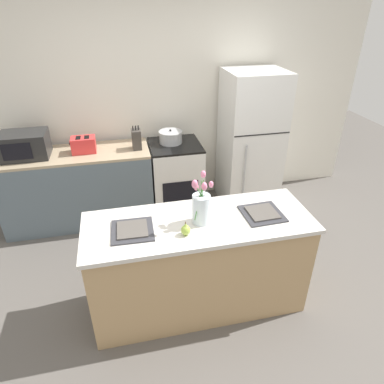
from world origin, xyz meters
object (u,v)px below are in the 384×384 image
Objects in this scene: plate_setting_left at (132,230)px; toaster at (84,145)px; plate_setting_right at (262,213)px; knife_block at (137,139)px; pear_figurine at (186,230)px; cooking_pot at (171,137)px; microwave at (25,145)px; stove_range at (176,178)px; refrigerator at (250,141)px; flower_vase at (201,207)px.

plate_setting_left is 1.15× the size of toaster.
knife_block reaches higher than plate_setting_right.
cooking_pot reaches higher than pear_figurine.
microwave is (-1.59, -0.06, 0.06)m from cooking_pot.
refrigerator is at bearing 0.04° from stove_range.
knife_block reaches higher than cooking_pot.
toaster is (-1.44, 1.62, 0.08)m from plate_setting_right.
cooking_pot is at bearing 71.06° from plate_setting_left.
plate_setting_left is 1.60m from knife_block.
flower_vase is at bearing 41.82° from pear_figurine.
stove_range is 1.73m from plate_setting_right.
knife_block is at bearing -1.56° from microwave.
refrigerator is 14.82× the size of pear_figurine.
cooking_pot is (-0.04, 0.06, 0.52)m from stove_range.
microwave is at bearing 133.65° from flower_vase.
plate_setting_left is 1.67m from toaster.
microwave is (-1.63, -0.00, 0.58)m from stove_range.
stove_range is 3.30× the size of knife_block.
toaster is at bearing -176.54° from cooking_pot.
microwave is (-1.54, 1.61, -0.00)m from flower_vase.
pear_figurine is at bearing -96.22° from cooking_pot.
refrigerator is 6.16× the size of cooking_pot.
cooking_pot is at bearing 125.77° from stove_range.
pear_figurine is (-0.15, -0.13, -0.09)m from flower_vase.
pear_figurine is 0.35× the size of plate_setting_left.
plate_setting_right is 2.17m from toaster.
plate_setting_left is (-1.57, -1.62, 0.05)m from refrigerator.
refrigerator is 2.59m from microwave.
stove_range is 0.53× the size of refrigerator.
stove_range is at bearing 104.41° from plate_setting_right.
stove_range is at bearing -54.23° from cooking_pot.
pear_figurine is at bearing -124.18° from refrigerator.
flower_vase is at bearing 179.55° from plate_setting_right.
knife_block is (-0.45, -0.03, 0.56)m from stove_range.
pear_figurine is 0.67m from plate_setting_right.
flower_vase is 1.29× the size of plate_setting_left.
microwave is at bearing -179.98° from stove_range.
cooking_pot is (-0.99, 0.06, 0.12)m from refrigerator.
cooking_pot is 0.42m from knife_block.
flower_vase reaches higher than plate_setting_left.
flower_vase is at bearing 0.43° from plate_setting_left.
plate_setting_left is (-0.53, -0.00, -0.13)m from flower_vase.
toaster is at bearing 177.04° from knife_block.
knife_block is (-0.21, 1.72, 0.07)m from pear_figurine.
refrigerator reaches higher than plate_setting_left.
toaster is 0.60m from microwave.
refrigerator is 3.52× the size of microwave.
knife_block reaches higher than stove_range.
toaster is (-0.41, 1.62, 0.08)m from plate_setting_left.
toaster is at bearing -179.84° from stove_range.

